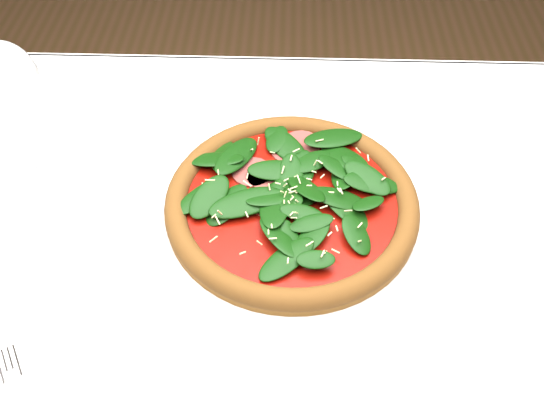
{
  "coord_description": "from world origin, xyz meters",
  "views": [
    {
      "loc": [
        0.05,
        -0.52,
        1.38
      ],
      "look_at": [
        0.03,
        0.03,
        0.77
      ],
      "focal_mm": 40.0,
      "sensor_mm": 36.0,
      "label": 1
    }
  ],
  "objects": [
    {
      "name": "dining_table",
      "position": [
        0.0,
        0.0,
        0.65
      ],
      "size": [
        1.21,
        0.81,
        0.75
      ],
      "color": "white",
      "rests_on": "ground"
    },
    {
      "name": "wine_glass",
      "position": [
        -0.31,
        0.11,
        0.9
      ],
      "size": [
        0.09,
        0.09,
        0.21
      ],
      "color": "silver",
      "rests_on": "dining_table"
    },
    {
      "name": "pizza",
      "position": [
        0.06,
        0.03,
        0.78
      ],
      "size": [
        0.45,
        0.45,
        0.04
      ],
      "rotation": [
        0.0,
        0.0,
        -0.4
      ],
      "color": "#9E6C26",
      "rests_on": "plate"
    },
    {
      "name": "fork",
      "position": [
        -0.23,
        -0.24,
        0.76
      ],
      "size": [
        0.09,
        0.13,
        0.0
      ],
      "rotation": [
        0.0,
        0.0,
        0.54
      ],
      "color": "#BCBBC0",
      "rests_on": "napkin"
    },
    {
      "name": "plate",
      "position": [
        0.06,
        0.03,
        0.76
      ],
      "size": [
        0.39,
        0.39,
        0.02
      ],
      "color": "silver",
      "rests_on": "dining_table"
    }
  ]
}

